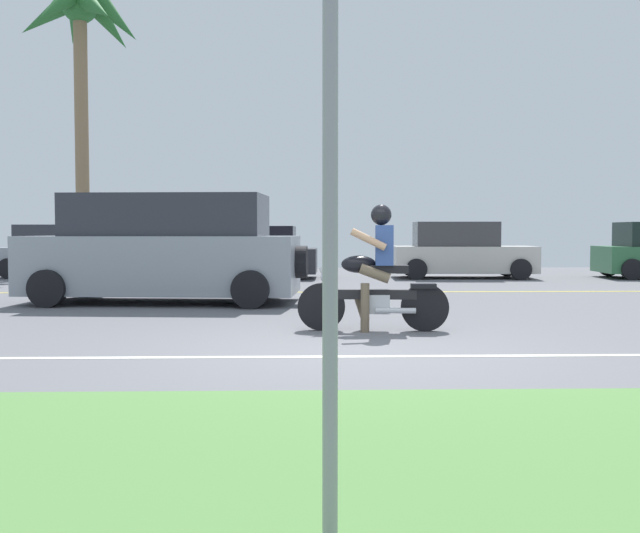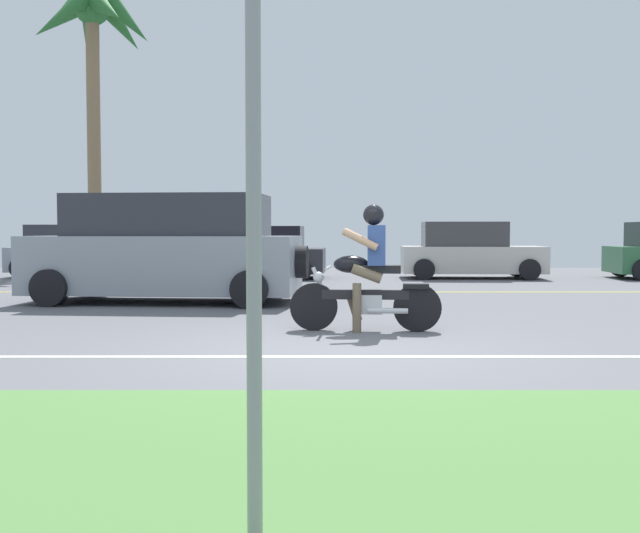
% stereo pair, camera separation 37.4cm
% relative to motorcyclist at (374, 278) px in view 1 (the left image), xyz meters
% --- Properties ---
extents(ground, '(56.00, 30.00, 0.04)m').
position_rel_motorcyclist_xyz_m(ground, '(-0.40, 1.41, -0.71)').
color(ground, slate).
extents(grass_median, '(56.00, 3.80, 0.06)m').
position_rel_motorcyclist_xyz_m(grass_median, '(-0.40, -5.69, -0.66)').
color(grass_median, '#548442').
rests_on(grass_median, ground).
extents(lane_line_near, '(50.40, 0.12, 0.01)m').
position_rel_motorcyclist_xyz_m(lane_line_near, '(-0.40, -1.95, -0.68)').
color(lane_line_near, silver).
rests_on(lane_line_near, ground).
extents(lane_line_far, '(50.40, 0.12, 0.01)m').
position_rel_motorcyclist_xyz_m(lane_line_far, '(-0.40, 6.02, -0.68)').
color(lane_line_far, yellow).
rests_on(lane_line_far, ground).
extents(motorcyclist, '(1.94, 0.63, 1.62)m').
position_rel_motorcyclist_xyz_m(motorcyclist, '(0.00, 0.00, 0.00)').
color(motorcyclist, black).
rests_on(motorcyclist, ground).
extents(suv_nearby, '(5.07, 2.45, 1.93)m').
position_rel_motorcyclist_xyz_m(suv_nearby, '(-3.36, 3.85, 0.25)').
color(suv_nearby, '#8C939E').
rests_on(suv_nearby, ground).
extents(parked_car_0, '(3.71, 2.08, 1.46)m').
position_rel_motorcyclist_xyz_m(parked_car_0, '(-7.48, 11.34, 0.00)').
color(parked_car_0, '#8C939E').
rests_on(parked_car_0, ground).
extents(parked_car_1, '(4.08, 2.15, 1.42)m').
position_rel_motorcyclist_xyz_m(parked_car_1, '(-2.41, 10.68, -0.01)').
color(parked_car_1, '#232328').
rests_on(parked_car_1, ground).
extents(parked_car_2, '(3.88, 1.96, 1.54)m').
position_rel_motorcyclist_xyz_m(parked_car_2, '(3.48, 10.64, 0.03)').
color(parked_car_2, beige).
rests_on(parked_car_2, ground).
extents(palm_tree_0, '(4.27, 4.30, 9.30)m').
position_rel_motorcyclist_xyz_m(palm_tree_0, '(-7.87, 14.61, 7.02)').
color(palm_tree_0, '#846B4C').
rests_on(palm_tree_0, ground).
extents(street_sign, '(0.62, 0.06, 2.89)m').
position_rel_motorcyclist_xyz_m(street_sign, '(-0.85, -6.58, 1.06)').
color(street_sign, gray).
rests_on(street_sign, ground).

